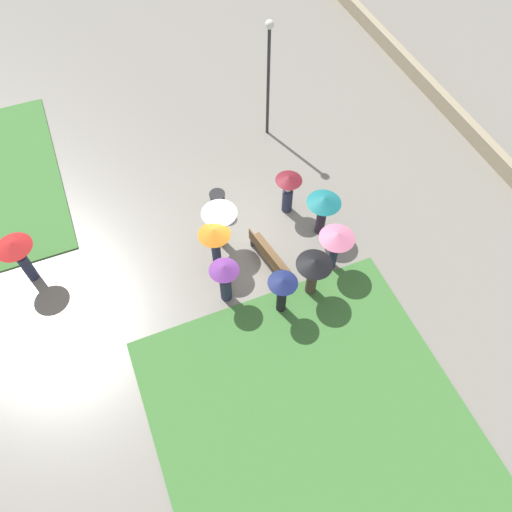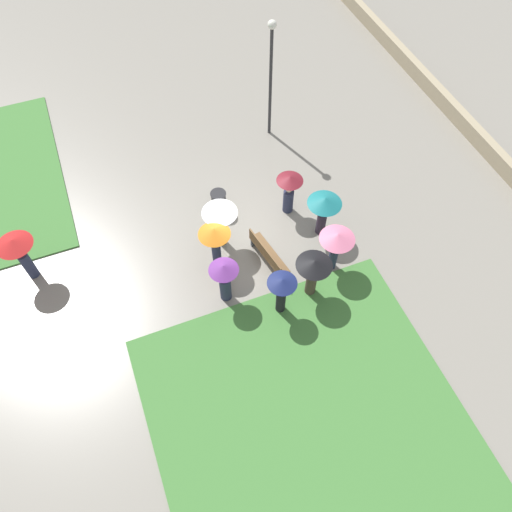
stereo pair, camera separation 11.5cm
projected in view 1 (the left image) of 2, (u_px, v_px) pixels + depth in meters
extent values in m
plane|color=gray|center=(245.00, 236.00, 17.65)|extent=(90.00, 90.00, 0.00)
cube|color=#427A38|center=(321.00, 441.00, 13.66)|extent=(9.67, 8.52, 0.06)
cube|color=tan|center=(491.00, 151.00, 19.56)|extent=(45.00, 0.35, 0.67)
cube|color=brown|center=(269.00, 254.00, 16.70)|extent=(1.95, 0.76, 0.05)
cube|color=brown|center=(265.00, 252.00, 16.44)|extent=(1.88, 0.40, 0.45)
cube|color=#383D42|center=(283.00, 276.00, 16.48)|extent=(0.15, 0.39, 0.40)
cube|color=#383D42|center=(255.00, 241.00, 17.29)|extent=(0.15, 0.39, 0.40)
cylinder|color=#2D2D30|center=(268.00, 86.00, 18.79)|extent=(0.12, 0.12, 4.56)
sphere|color=white|center=(270.00, 24.00, 16.77)|extent=(0.32, 0.32, 0.32)
cylinder|color=#4C4C51|center=(218.00, 202.00, 17.98)|extent=(0.53, 0.53, 0.85)
cylinder|color=black|center=(217.00, 194.00, 17.61)|extent=(0.57, 0.57, 0.03)
cylinder|color=#47382D|center=(311.00, 283.00, 15.97)|extent=(0.48, 0.48, 1.01)
sphere|color=#997051|center=(313.00, 273.00, 15.46)|extent=(0.22, 0.22, 0.22)
cylinder|color=#4C4C4F|center=(314.00, 268.00, 15.22)|extent=(0.02, 0.02, 0.35)
cone|color=black|center=(315.00, 262.00, 14.99)|extent=(1.14, 1.14, 0.22)
cylinder|color=#1E3328|center=(221.00, 234.00, 17.05)|extent=(0.40, 0.40, 1.07)
sphere|color=tan|center=(220.00, 222.00, 16.51)|extent=(0.23, 0.23, 0.23)
cylinder|color=#4C4C4F|center=(219.00, 216.00, 16.27)|extent=(0.02, 0.02, 0.35)
cone|color=white|center=(219.00, 211.00, 16.05)|extent=(1.18, 1.18, 0.20)
cylinder|color=#282D47|center=(216.00, 254.00, 16.58)|extent=(0.42, 0.42, 1.04)
sphere|color=tan|center=(215.00, 243.00, 16.06)|extent=(0.22, 0.22, 0.22)
cylinder|color=#4C4C4F|center=(215.00, 238.00, 15.83)|extent=(0.02, 0.02, 0.35)
cone|color=orange|center=(214.00, 232.00, 15.57)|extent=(1.05, 1.05, 0.27)
cylinder|color=#282D47|center=(287.00, 201.00, 17.93)|extent=(0.47, 0.47, 1.00)
sphere|color=beige|center=(288.00, 189.00, 17.43)|extent=(0.21, 0.21, 0.21)
cylinder|color=#4C4C4F|center=(289.00, 184.00, 17.19)|extent=(0.02, 0.02, 0.35)
cone|color=maroon|center=(289.00, 178.00, 16.97)|extent=(0.93, 0.93, 0.19)
cylinder|color=#2D2333|center=(320.00, 222.00, 17.38)|extent=(0.47, 0.47, 0.97)
sphere|color=tan|center=(322.00, 211.00, 16.89)|extent=(0.21, 0.21, 0.21)
cylinder|color=#4C4C4F|center=(323.00, 206.00, 16.66)|extent=(0.02, 0.02, 0.35)
cone|color=#197075|center=(324.00, 200.00, 16.41)|extent=(1.17, 1.17, 0.25)
cylinder|color=#282D47|center=(226.00, 288.00, 15.83)|extent=(0.48, 0.48, 1.06)
sphere|color=#997051|center=(225.00, 278.00, 15.31)|extent=(0.19, 0.19, 0.19)
cylinder|color=#4C4C4F|center=(224.00, 273.00, 15.09)|extent=(0.02, 0.02, 0.35)
cone|color=#703389|center=(224.00, 268.00, 14.85)|extent=(0.93, 0.93, 0.22)
cylinder|color=#282D47|center=(333.00, 257.00, 16.55)|extent=(0.39, 0.39, 0.99)
sphere|color=tan|center=(335.00, 246.00, 16.04)|extent=(0.23, 0.23, 0.23)
cylinder|color=#4C4C4F|center=(336.00, 241.00, 15.81)|extent=(0.02, 0.02, 0.35)
cone|color=pink|center=(337.00, 236.00, 15.56)|extent=(1.15, 1.15, 0.24)
cylinder|color=black|center=(281.00, 301.00, 15.58)|extent=(0.31, 0.31, 1.05)
sphere|color=#997051|center=(282.00, 291.00, 15.05)|extent=(0.22, 0.22, 0.22)
cylinder|color=#4C4C4F|center=(283.00, 286.00, 14.82)|extent=(0.02, 0.02, 0.35)
cone|color=navy|center=(283.00, 281.00, 14.59)|extent=(0.91, 0.91, 0.19)
cylinder|color=#282D47|center=(28.00, 267.00, 16.22)|extent=(0.44, 0.44, 1.15)
sphere|color=tan|center=(19.00, 256.00, 15.65)|extent=(0.21, 0.21, 0.21)
cylinder|color=#4C4C4F|center=(16.00, 250.00, 15.42)|extent=(0.02, 0.02, 0.35)
cone|color=red|center=(12.00, 245.00, 15.18)|extent=(1.15, 1.15, 0.24)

